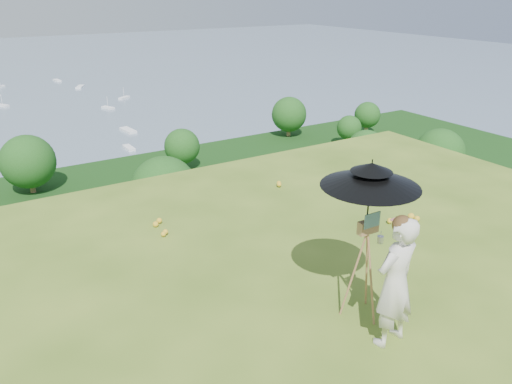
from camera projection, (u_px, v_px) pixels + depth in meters
ground at (395, 327)px, 6.52m from camera, size 14.00×14.00×0.00m
forest_slope at (73, 382)px, 45.10m from camera, size 140.00×56.00×22.00m
shoreline_tier at (20, 260)px, 79.24m from camera, size 170.00×28.00×8.00m
slope_trees at (49, 246)px, 39.77m from camera, size 110.00×50.00×6.00m
harbor_town at (12, 223)px, 76.77m from camera, size 110.00×22.00×5.00m
wildflowers at (382, 314)px, 6.69m from camera, size 10.00×10.50×0.12m
painter at (395, 282)px, 5.95m from camera, size 0.67×0.48×1.72m
field_easel at (364, 265)px, 6.50m from camera, size 0.59×0.59×1.53m
sun_umbrella at (369, 196)px, 6.16m from camera, size 1.33×1.33×0.95m
painter_cap at (403, 221)px, 5.64m from camera, size 0.24×0.28×0.10m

